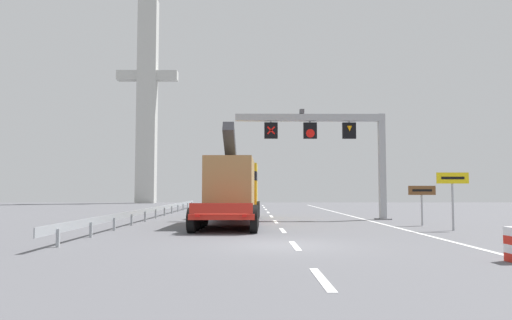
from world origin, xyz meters
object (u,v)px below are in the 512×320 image
(overhead_lane_gantry, at_px, (332,136))
(tourist_info_sign_brown, at_px, (422,195))
(exit_sign_yellow, at_px, (453,186))
(bridge_pylon_distant, at_px, (147,98))
(heavy_haul_truck_red, at_px, (234,188))

(overhead_lane_gantry, distance_m, tourist_info_sign_brown, 7.43)
(exit_sign_yellow, relative_size, bridge_pylon_distant, 0.09)
(bridge_pylon_distant, bearing_deg, heavy_haul_truck_red, -70.63)
(tourist_info_sign_brown, bearing_deg, heavy_haul_truck_red, 162.74)
(overhead_lane_gantry, height_order, tourist_info_sign_brown, overhead_lane_gantry)
(heavy_haul_truck_red, bearing_deg, exit_sign_yellow, -31.03)
(overhead_lane_gantry, height_order, heavy_haul_truck_red, overhead_lane_gantry)
(exit_sign_yellow, distance_m, tourist_info_sign_brown, 3.14)
(heavy_haul_truck_red, bearing_deg, bridge_pylon_distant, 109.37)
(overhead_lane_gantry, height_order, exit_sign_yellow, overhead_lane_gantry)
(heavy_haul_truck_red, height_order, exit_sign_yellow, heavy_haul_truck_red)
(heavy_haul_truck_red, relative_size, bridge_pylon_distant, 0.46)
(overhead_lane_gantry, bearing_deg, exit_sign_yellow, -63.66)
(heavy_haul_truck_red, distance_m, bridge_pylon_distant, 45.71)
(overhead_lane_gantry, height_order, bridge_pylon_distant, bridge_pylon_distant)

